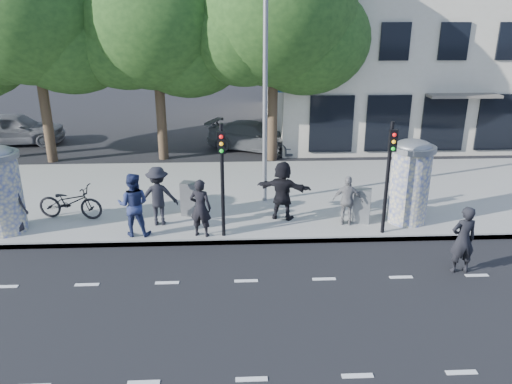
{
  "coord_description": "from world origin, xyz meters",
  "views": [
    {
      "loc": [
        -0.27,
        -9.73,
        6.49
      ],
      "look_at": [
        0.35,
        3.5,
        1.64
      ],
      "focal_mm": 35.0,
      "sensor_mm": 36.0,
      "label": 1
    }
  ],
  "objects_px": {
    "ad_column_left": "(0,188)",
    "ad_column_right": "(410,179)",
    "car_left": "(14,129)",
    "ped_a": "(11,204)",
    "ped_f": "(283,190)",
    "street_lamp": "(265,66)",
    "man_road": "(463,240)",
    "ped_c": "(133,205)",
    "traffic_pole_far": "(389,167)",
    "car_right": "(255,136)",
    "cabinet_right": "(362,206)",
    "traffic_pole_near": "(222,170)",
    "cabinet_left": "(190,199)",
    "ped_e": "(348,201)",
    "ped_b": "(201,208)",
    "bicycle": "(70,202)",
    "ped_d": "(158,196)"
  },
  "relations": [
    {
      "from": "ped_c",
      "to": "cabinet_left",
      "type": "height_order",
      "value": "ped_c"
    },
    {
      "from": "traffic_pole_far",
      "to": "ad_column_right",
      "type": "bearing_deg",
      "value": 42.21
    },
    {
      "from": "traffic_pole_far",
      "to": "car_right",
      "type": "bearing_deg",
      "value": 108.42
    },
    {
      "from": "ad_column_left",
      "to": "ped_d",
      "type": "distance_m",
      "value": 4.61
    },
    {
      "from": "street_lamp",
      "to": "ped_a",
      "type": "relative_size",
      "value": 4.44
    },
    {
      "from": "ad_column_left",
      "to": "ped_f",
      "type": "xyz_separation_m",
      "value": [
        8.47,
        0.57,
        -0.43
      ]
    },
    {
      "from": "ped_e",
      "to": "ped_b",
      "type": "bearing_deg",
      "value": 20.82
    },
    {
      "from": "ad_column_left",
      "to": "car_right",
      "type": "xyz_separation_m",
      "value": [
        7.99,
        9.54,
        -0.85
      ]
    },
    {
      "from": "ped_d",
      "to": "bicycle",
      "type": "xyz_separation_m",
      "value": [
        -2.9,
        0.6,
        -0.38
      ]
    },
    {
      "from": "man_road",
      "to": "ped_a",
      "type": "bearing_deg",
      "value": -16.81
    },
    {
      "from": "ped_d",
      "to": "ped_f",
      "type": "bearing_deg",
      "value": 179.64
    },
    {
      "from": "ped_a",
      "to": "ped_d",
      "type": "distance_m",
      "value": 4.31
    },
    {
      "from": "street_lamp",
      "to": "man_road",
      "type": "relative_size",
      "value": 4.36
    },
    {
      "from": "ped_c",
      "to": "traffic_pole_far",
      "type": "bearing_deg",
      "value": -179.08
    },
    {
      "from": "ad_column_left",
      "to": "cabinet_right",
      "type": "distance_m",
      "value": 10.98
    },
    {
      "from": "ad_column_right",
      "to": "ped_a",
      "type": "relative_size",
      "value": 1.47
    },
    {
      "from": "ad_column_right",
      "to": "car_left",
      "type": "distance_m",
      "value": 19.9
    },
    {
      "from": "ad_column_left",
      "to": "traffic_pole_near",
      "type": "distance_m",
      "value": 6.67
    },
    {
      "from": "traffic_pole_near",
      "to": "bicycle",
      "type": "xyz_separation_m",
      "value": [
        -4.93,
        1.62,
        -1.53
      ]
    },
    {
      "from": "ad_column_right",
      "to": "cabinet_left",
      "type": "distance_m",
      "value": 7.0
    },
    {
      "from": "ad_column_left",
      "to": "ad_column_right",
      "type": "bearing_deg",
      "value": 0.92
    },
    {
      "from": "traffic_pole_far",
      "to": "ped_e",
      "type": "height_order",
      "value": "traffic_pole_far"
    },
    {
      "from": "cabinet_right",
      "to": "ped_b",
      "type": "bearing_deg",
      "value": -152.68
    },
    {
      "from": "traffic_pole_far",
      "to": "car_left",
      "type": "xyz_separation_m",
      "value": [
        -15.57,
        11.9,
        -1.41
      ]
    },
    {
      "from": "traffic_pole_near",
      "to": "traffic_pole_far",
      "type": "relative_size",
      "value": 1.0
    },
    {
      "from": "traffic_pole_near",
      "to": "cabinet_left",
      "type": "height_order",
      "value": "traffic_pole_near"
    },
    {
      "from": "cabinet_right",
      "to": "car_left",
      "type": "distance_m",
      "value": 18.7
    },
    {
      "from": "cabinet_left",
      "to": "car_right",
      "type": "bearing_deg",
      "value": 90.87
    },
    {
      "from": "ad_column_right",
      "to": "man_road",
      "type": "distance_m",
      "value": 3.14
    },
    {
      "from": "traffic_pole_far",
      "to": "cabinet_right",
      "type": "relative_size",
      "value": 3.1
    },
    {
      "from": "ped_a",
      "to": "street_lamp",
      "type": "bearing_deg",
      "value": -149.13
    },
    {
      "from": "traffic_pole_near",
      "to": "cabinet_right",
      "type": "bearing_deg",
      "value": 11.54
    },
    {
      "from": "bicycle",
      "to": "car_right",
      "type": "height_order",
      "value": "car_right"
    },
    {
      "from": "ped_d",
      "to": "bicycle",
      "type": "height_order",
      "value": "ped_d"
    },
    {
      "from": "ped_a",
      "to": "cabinet_right",
      "type": "relative_size",
      "value": 1.64
    },
    {
      "from": "ped_d",
      "to": "ped_e",
      "type": "height_order",
      "value": "ped_d"
    },
    {
      "from": "ped_e",
      "to": "cabinet_left",
      "type": "relative_size",
      "value": 1.41
    },
    {
      "from": "man_road",
      "to": "ad_column_right",
      "type": "bearing_deg",
      "value": -86.66
    },
    {
      "from": "ped_a",
      "to": "ped_f",
      "type": "relative_size",
      "value": 0.94
    },
    {
      "from": "car_left",
      "to": "ped_b",
      "type": "bearing_deg",
      "value": -144.58
    },
    {
      "from": "ped_c",
      "to": "car_right",
      "type": "xyz_separation_m",
      "value": [
        4.02,
        10.0,
        -0.43
      ]
    },
    {
      "from": "cabinet_left",
      "to": "man_road",
      "type": "bearing_deg",
      "value": -10.66
    },
    {
      "from": "ped_f",
      "to": "traffic_pole_near",
      "type": "bearing_deg",
      "value": 53.74
    },
    {
      "from": "ped_e",
      "to": "car_right",
      "type": "xyz_separation_m",
      "value": [
        -2.45,
        9.54,
        -0.26
      ]
    },
    {
      "from": "traffic_pole_near",
      "to": "ped_a",
      "type": "xyz_separation_m",
      "value": [
        -6.31,
        0.63,
        -1.18
      ]
    },
    {
      "from": "man_road",
      "to": "car_right",
      "type": "height_order",
      "value": "man_road"
    },
    {
      "from": "traffic_pole_near",
      "to": "traffic_pole_far",
      "type": "distance_m",
      "value": 4.8
    },
    {
      "from": "ped_c",
      "to": "ped_f",
      "type": "height_order",
      "value": "ped_c"
    },
    {
      "from": "ped_f",
      "to": "man_road",
      "type": "distance_m",
      "value": 5.53
    },
    {
      "from": "ped_d",
      "to": "cabinet_right",
      "type": "xyz_separation_m",
      "value": [
        6.36,
        -0.13,
        -0.39
      ]
    }
  ]
}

